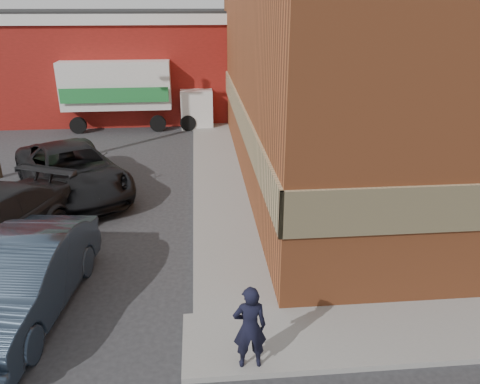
# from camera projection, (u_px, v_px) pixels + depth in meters

# --- Properties ---
(ground) EXTENTS (90.00, 90.00, 0.00)m
(ground) POSITION_uv_depth(u_px,v_px,m) (208.00, 317.00, 9.72)
(ground) COLOR #28282B
(ground) RESTS_ON ground
(brick_building) EXTENTS (14.25, 18.25, 9.36)m
(brick_building) POSITION_uv_depth(u_px,v_px,m) (432.00, 42.00, 16.94)
(brick_building) COLOR #9E4E28
(brick_building) RESTS_ON ground
(sidewalk_west) EXTENTS (1.80, 18.00, 0.12)m
(sidewalk_west) POSITION_uv_depth(u_px,v_px,m) (217.00, 169.00, 18.03)
(sidewalk_west) COLOR gray
(sidewalk_west) RESTS_ON ground
(warehouse) EXTENTS (16.30, 8.30, 5.60)m
(warehouse) POSITION_uv_depth(u_px,v_px,m) (91.00, 63.00, 26.55)
(warehouse) COLOR maroon
(warehouse) RESTS_ON ground
(man) EXTENTS (0.59, 0.39, 1.61)m
(man) POSITION_uv_depth(u_px,v_px,m) (250.00, 327.00, 8.00)
(man) COLOR black
(man) RESTS_ON sidewalk_south
(sedan) EXTENTS (2.29, 5.07, 1.61)m
(sedan) POSITION_uv_depth(u_px,v_px,m) (22.00, 280.00, 9.55)
(sedan) COLOR #2D3A4B
(sedan) RESTS_ON ground
(suv_a) EXTENTS (5.22, 6.51, 1.65)m
(suv_a) POSITION_uv_depth(u_px,v_px,m) (72.00, 171.00, 15.63)
(suv_a) COLOR black
(suv_a) RESTS_ON ground
(box_truck) EXTENTS (6.89, 2.17, 3.40)m
(box_truck) POSITION_uv_depth(u_px,v_px,m) (131.00, 89.00, 23.42)
(box_truck) COLOR silver
(box_truck) RESTS_ON ground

